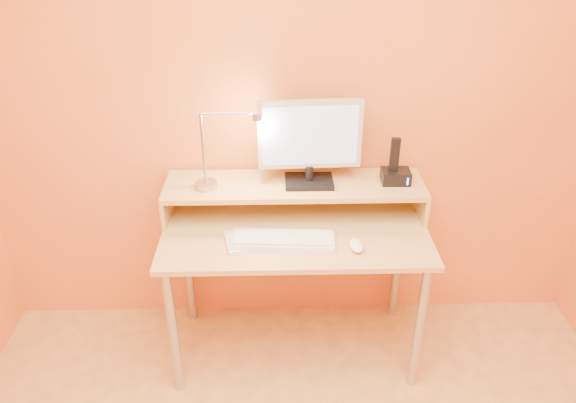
{
  "coord_description": "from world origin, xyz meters",
  "views": [
    {
      "loc": [
        -0.08,
        -0.93,
        2.08
      ],
      "look_at": [
        -0.03,
        1.13,
        0.9
      ],
      "focal_mm": 34.57,
      "sensor_mm": 36.0,
      "label": 1
    }
  ],
  "objects_px": {
    "keyboard": "(283,240)",
    "mouse": "(356,245)",
    "monitor_panel": "(310,134)",
    "remote_control": "(232,243)",
    "lamp_base": "(206,185)",
    "phone_dock": "(396,176)"
  },
  "relations": [
    {
      "from": "remote_control",
      "to": "monitor_panel",
      "type": "bearing_deg",
      "value": 26.24
    },
    {
      "from": "keyboard",
      "to": "mouse",
      "type": "height_order",
      "value": "mouse"
    },
    {
      "from": "phone_dock",
      "to": "remote_control",
      "type": "relative_size",
      "value": 0.74
    },
    {
      "from": "phone_dock",
      "to": "keyboard",
      "type": "distance_m",
      "value": 0.61
    },
    {
      "from": "keyboard",
      "to": "monitor_panel",
      "type": "bearing_deg",
      "value": 67.76
    },
    {
      "from": "lamp_base",
      "to": "mouse",
      "type": "xyz_separation_m",
      "value": [
        0.66,
        -0.28,
        -0.15
      ]
    },
    {
      "from": "monitor_panel",
      "to": "remote_control",
      "type": "relative_size",
      "value": 2.65
    },
    {
      "from": "monitor_panel",
      "to": "mouse",
      "type": "height_order",
      "value": "monitor_panel"
    },
    {
      "from": "monitor_panel",
      "to": "mouse",
      "type": "relative_size",
      "value": 4.34
    },
    {
      "from": "lamp_base",
      "to": "mouse",
      "type": "bearing_deg",
      "value": -22.72
    },
    {
      "from": "monitor_panel",
      "to": "keyboard",
      "type": "xyz_separation_m",
      "value": [
        -0.13,
        -0.26,
        -0.39
      ]
    },
    {
      "from": "lamp_base",
      "to": "remote_control",
      "type": "distance_m",
      "value": 0.31
    },
    {
      "from": "keyboard",
      "to": "lamp_base",
      "type": "bearing_deg",
      "value": 151.19
    },
    {
      "from": "monitor_panel",
      "to": "remote_control",
      "type": "bearing_deg",
      "value": -144.67
    },
    {
      "from": "mouse",
      "to": "remote_control",
      "type": "height_order",
      "value": "mouse"
    },
    {
      "from": "keyboard",
      "to": "mouse",
      "type": "bearing_deg",
      "value": -6.69
    },
    {
      "from": "monitor_panel",
      "to": "mouse",
      "type": "distance_m",
      "value": 0.53
    },
    {
      "from": "phone_dock",
      "to": "mouse",
      "type": "bearing_deg",
      "value": -123.72
    },
    {
      "from": "monitor_panel",
      "to": "keyboard",
      "type": "bearing_deg",
      "value": -118.04
    },
    {
      "from": "monitor_panel",
      "to": "lamp_base",
      "type": "bearing_deg",
      "value": -177.37
    },
    {
      "from": "lamp_base",
      "to": "phone_dock",
      "type": "xyz_separation_m",
      "value": [
        0.87,
        0.03,
        0.02
      ]
    },
    {
      "from": "lamp_base",
      "to": "keyboard",
      "type": "relative_size",
      "value": 0.22
    }
  ]
}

